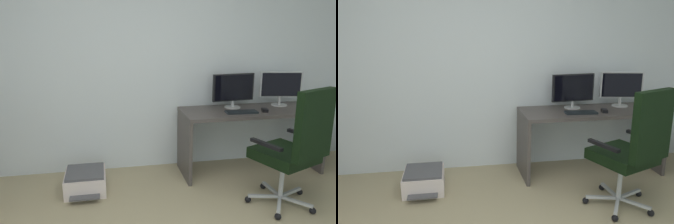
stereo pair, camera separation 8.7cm
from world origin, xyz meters
The scene contains 8 objects.
wall_back centered at (0.00, 2.29, 1.26)m, with size 5.59×0.10×2.53m, color silver.
desk centered at (1.24, 1.90, 0.54)m, with size 1.58×0.58×0.73m.
monitor_main centered at (1.06, 2.02, 0.95)m, with size 0.50×0.18×0.39m.
monitor_secondary centered at (1.64, 2.02, 0.96)m, with size 0.48×0.18×0.40m.
keyboard centered at (1.07, 1.77, 0.74)m, with size 0.34×0.13×0.02m, color black.
computer_mouse centered at (1.34, 1.78, 0.74)m, with size 0.06×0.10×0.03m, color black.
office_chair centered at (1.26, 1.02, 0.61)m, with size 0.64×0.69×1.14m.
printer centered at (-0.60, 1.73, 0.11)m, with size 0.40×0.51×0.22m.
Camera 1 is at (-0.37, -1.48, 1.63)m, focal length 35.78 mm.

